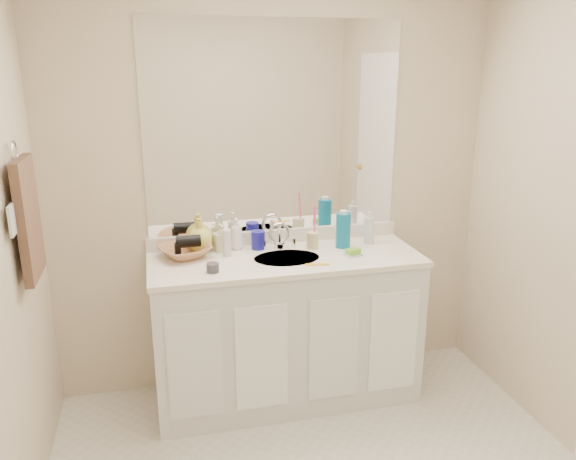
{
  "coord_description": "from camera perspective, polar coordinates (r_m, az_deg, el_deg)",
  "views": [
    {
      "loc": [
        -0.7,
        -1.86,
        1.93
      ],
      "look_at": [
        0.0,
        0.97,
        1.05
      ],
      "focal_mm": 35.0,
      "sensor_mm": 36.0,
      "label": 1
    }
  ],
  "objects": [
    {
      "name": "towel_ring",
      "position": [
        2.72,
        -26.05,
        7.08
      ],
      "size": [
        0.01,
        0.11,
        0.11
      ],
      "primitive_type": "torus",
      "rotation": [
        0.0,
        1.57,
        0.0
      ],
      "color": "silver",
      "rests_on": "wall_left"
    },
    {
      "name": "wicker_basket",
      "position": [
        3.18,
        -10.4,
        -2.14
      ],
      "size": [
        0.35,
        0.35,
        0.07
      ],
      "primitive_type": "imported",
      "rotation": [
        0.0,
        0.0,
        0.38
      ],
      "color": "#AA6C44",
      "rests_on": "countertop"
    },
    {
      "name": "mouthwash_bottle",
      "position": [
        3.29,
        5.63,
        -0.04
      ],
      "size": [
        0.09,
        0.09,
        0.2
      ],
      "primitive_type": "cylinder",
      "rotation": [
        0.0,
        0.0,
        0.08
      ],
      "color": "#0C6C99",
      "rests_on": "countertop"
    },
    {
      "name": "backsplash",
      "position": [
        3.37,
        -1.26,
        -0.64
      ],
      "size": [
        1.52,
        0.03,
        0.08
      ],
      "primitive_type": "cube",
      "color": "white",
      "rests_on": "countertop"
    },
    {
      "name": "faucet",
      "position": [
        3.27,
        -0.88,
        -0.9
      ],
      "size": [
        0.02,
        0.02,
        0.11
      ],
      "primitive_type": "cylinder",
      "color": "silver",
      "rests_on": "countertop"
    },
    {
      "name": "soap_bottle_yellow",
      "position": [
        3.25,
        -8.96,
        -0.49
      ],
      "size": [
        0.18,
        0.18,
        0.19
      ],
      "primitive_type": "imported",
      "rotation": [
        0.0,
        0.0,
        0.27
      ],
      "color": "#DBD555",
      "rests_on": "countertop"
    },
    {
      "name": "toothbrush",
      "position": [
        3.24,
        2.71,
        0.66
      ],
      "size": [
        0.02,
        0.04,
        0.22
      ],
      "primitive_type": "cylinder",
      "rotation": [
        0.14,
        0.0,
        -0.29
      ],
      "color": "#F84192",
      "rests_on": "tan_cup"
    },
    {
      "name": "hand_towel",
      "position": [
        2.77,
        -24.87,
        1.02
      ],
      "size": [
        0.04,
        0.32,
        0.55
      ],
      "primitive_type": "cube",
      "color": "#3E2B21",
      "rests_on": "towel_ring"
    },
    {
      "name": "hair_dryer",
      "position": [
        3.16,
        -10.09,
        -1.14
      ],
      "size": [
        0.14,
        0.07,
        0.07
      ],
      "primitive_type": "cylinder",
      "rotation": [
        0.0,
        1.57,
        0.01
      ],
      "color": "black",
      "rests_on": "wicker_basket"
    },
    {
      "name": "countertop",
      "position": [
        3.15,
        -0.22,
        -2.97
      ],
      "size": [
        1.52,
        0.57,
        0.03
      ],
      "primitive_type": "cube",
      "color": "white",
      "rests_on": "vanity_cabinet"
    },
    {
      "name": "vanity_cabinet",
      "position": [
        3.32,
        -0.21,
        -10.13
      ],
      "size": [
        1.5,
        0.55,
        0.85
      ],
      "primitive_type": "cube",
      "color": "silver",
      "rests_on": "floor"
    },
    {
      "name": "sink_basin",
      "position": [
        3.13,
        -0.13,
        -3.04
      ],
      "size": [
        0.37,
        0.37,
        0.02
      ],
      "primitive_type": "cylinder",
      "color": "silver",
      "rests_on": "countertop"
    },
    {
      "name": "clear_pump_bottle",
      "position": [
        3.39,
        8.22,
        -0.02
      ],
      "size": [
        0.08,
        0.08,
        0.16
      ],
      "primitive_type": "cylinder",
      "rotation": [
        0.0,
        0.0,
        -0.29
      ],
      "color": "silver",
      "rests_on": "countertop"
    },
    {
      "name": "extra_white_bottle",
      "position": [
        3.15,
        -6.22,
        -1.31
      ],
      "size": [
        0.05,
        0.05,
        0.15
      ],
      "primitive_type": "cylinder",
      "rotation": [
        0.0,
        0.0,
        0.08
      ],
      "color": "silver",
      "rests_on": "countertop"
    },
    {
      "name": "soap_bottle_white",
      "position": [
        3.26,
        -5.24,
        -0.38
      ],
      "size": [
        0.08,
        0.08,
        0.19
      ],
      "primitive_type": "imported",
      "rotation": [
        0.0,
        0.0,
        -0.14
      ],
      "color": "white",
      "rests_on": "countertop"
    },
    {
      "name": "orange_comb",
      "position": [
        3.02,
        3.01,
        -3.51
      ],
      "size": [
        0.13,
        0.04,
        0.01
      ],
      "primitive_type": "cube",
      "rotation": [
        0.0,
        0.0,
        -0.13
      ],
      "color": "yellow",
      "rests_on": "countertop"
    },
    {
      "name": "tan_cup",
      "position": [
        3.27,
        2.52,
        -1.05
      ],
      "size": [
        0.1,
        0.1,
        0.1
      ],
      "primitive_type": "cylinder",
      "rotation": [
        0.0,
        0.0,
        -0.42
      ],
      "color": "beige",
      "rests_on": "countertop"
    },
    {
      "name": "green_soap",
      "position": [
        3.18,
        6.62,
        -2.16
      ],
      "size": [
        0.09,
        0.07,
        0.03
      ],
      "primitive_type": "cube",
      "rotation": [
        0.0,
        0.0,
        0.28
      ],
      "color": "#73C22F",
      "rests_on": "soap_dish"
    },
    {
      "name": "blue_mug",
      "position": [
        3.26,
        -3.06,
        -1.02
      ],
      "size": [
        0.1,
        0.1,
        0.11
      ],
      "primitive_type": "cylinder",
      "rotation": [
        0.0,
        0.0,
        0.26
      ],
      "color": "#171591",
      "rests_on": "countertop"
    },
    {
      "name": "soap_dish",
      "position": [
        3.18,
        6.61,
        -2.48
      ],
      "size": [
        0.11,
        0.09,
        0.01
      ],
      "primitive_type": "cube",
      "rotation": [
        0.0,
        0.0,
        0.26
      ],
      "color": "silver",
      "rests_on": "countertop"
    },
    {
      "name": "soap_bottle_cream",
      "position": [
        3.24,
        -6.85,
        -0.79
      ],
      "size": [
        0.08,
        0.08,
        0.16
      ],
      "primitive_type": "imported",
      "rotation": [
        0.0,
        0.0,
        0.18
      ],
      "color": "beige",
      "rests_on": "countertop"
    },
    {
      "name": "mirror",
      "position": [
        3.25,
        -1.37,
        10.24
      ],
      "size": [
        1.48,
        0.01,
        1.2
      ],
      "primitive_type": "cube",
      "color": "white",
      "rests_on": "wall_back"
    },
    {
      "name": "wall_back",
      "position": [
        3.31,
        -1.35,
        4.06
      ],
      "size": [
        2.6,
        0.02,
        2.4
      ],
      "primitive_type": "cube",
      "color": "beige",
      "rests_on": "floor"
    },
    {
      "name": "switch_plate",
      "position": [
        2.58,
        -26.25,
        0.88
      ],
      "size": [
        0.01,
        0.08,
        0.13
      ],
      "primitive_type": "cube",
      "color": "silver",
      "rests_on": "wall_left"
    },
    {
      "name": "dark_jar",
      "position": [
        2.94,
        -7.65,
        -3.81
      ],
      "size": [
        0.08,
        0.08,
        0.05
      ],
      "primitive_type": "cylinder",
      "rotation": [
        0.0,
        0.0,
        -0.26
      ],
      "color": "#393A41",
      "rests_on": "countertop"
    }
  ]
}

